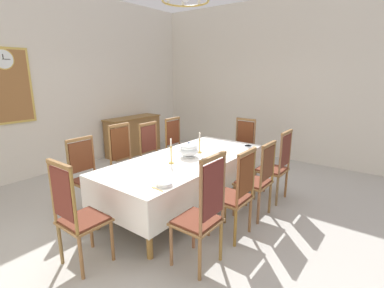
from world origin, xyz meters
TOP-DOWN VIEW (x-y plane):
  - ground at (0.00, 0.00)m, footprint 6.45×5.87m
  - back_wall at (0.00, 2.97)m, footprint 6.45×0.08m
  - right_wall at (3.27, 0.00)m, footprint 0.08×5.87m
  - dining_table at (0.00, -0.11)m, footprint 2.68×1.16m
  - tablecloth at (0.00, -0.11)m, footprint 2.70×1.18m
  - chair_south_a at (-1.00, -1.11)m, footprint 0.44×0.42m
  - chair_north_a at (-1.00, 0.87)m, footprint 0.44×0.42m
  - chair_south_b at (-0.31, -1.10)m, footprint 0.44×0.42m
  - chair_north_b at (-0.31, 0.88)m, footprint 0.44×0.42m
  - chair_south_c at (0.32, -1.10)m, footprint 0.44×0.42m
  - chair_north_c at (0.32, 0.87)m, footprint 0.44×0.42m
  - chair_south_d at (0.97, -1.10)m, footprint 0.44×0.42m
  - chair_north_d at (0.97, 0.87)m, footprint 0.44×0.42m
  - chair_head_west at (-1.75, -0.11)m, footprint 0.42×0.44m
  - chair_head_east at (1.74, -0.11)m, footprint 0.42×0.44m
  - soup_tureen at (0.06, -0.11)m, footprint 0.28×0.28m
  - candlestick_west at (-0.33, -0.11)m, footprint 0.07×0.07m
  - candlestick_east at (0.33, -0.11)m, footprint 0.07×0.07m
  - bowl_near_left at (-0.96, -0.57)m, footprint 0.19×0.19m
  - bowl_near_right at (1.09, -0.56)m, footprint 0.14×0.14m
  - spoon_primary at (-1.08, -0.54)m, footprint 0.04×0.18m
  - spoon_secondary at (1.18, -0.54)m, footprint 0.03×0.18m
  - sideboard at (1.40, 2.66)m, footprint 1.44×0.48m
  - mounted_clock at (-1.10, 2.90)m, footprint 0.34×0.06m
  - chandelier at (-0.00, -0.11)m, footprint 0.62×0.62m

SIDE VIEW (x-z plane):
  - ground at x=0.00m, z-range -0.04..0.00m
  - sideboard at x=1.40m, z-range 0.00..0.91m
  - chair_south_c at x=0.32m, z-range 0.02..1.09m
  - chair_north_a at x=-1.00m, z-range 0.02..1.09m
  - chair_head_east at x=1.74m, z-range 0.02..1.10m
  - chair_north_c at x=0.32m, z-range 0.02..1.12m
  - chair_north_d at x=0.97m, z-range 0.02..1.12m
  - chair_south_b at x=-0.31m, z-range 0.02..1.12m
  - chair_south_d at x=0.97m, z-range 0.01..1.13m
  - chair_head_west at x=-1.75m, z-range 0.01..1.16m
  - chair_north_b at x=-0.31m, z-range 0.01..1.17m
  - chair_south_a at x=-1.00m, z-range 0.00..1.21m
  - tablecloth at x=0.00m, z-range 0.41..0.84m
  - dining_table at x=0.00m, z-range 0.30..1.04m
  - spoon_primary at x=-1.08m, z-range 0.74..0.75m
  - spoon_secondary at x=1.18m, z-range 0.74..0.75m
  - bowl_near_right at x=1.09m, z-range 0.74..0.77m
  - bowl_near_left at x=-0.96m, z-range 0.74..0.79m
  - soup_tureen at x=0.06m, z-range 0.74..0.96m
  - candlestick_east at x=0.33m, z-range 0.71..1.03m
  - candlestick_west at x=-0.33m, z-range 0.71..1.06m
  - back_wall at x=0.00m, z-range 0.00..3.52m
  - right_wall at x=3.27m, z-range 0.00..3.52m
  - mounted_clock at x=-1.10m, z-range 1.99..2.33m
  - chandelier at x=0.00m, z-range 2.51..3.17m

